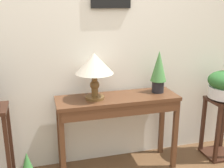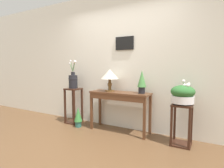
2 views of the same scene
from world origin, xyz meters
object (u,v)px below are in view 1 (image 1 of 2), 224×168
Objects in this scene: console_table at (118,109)px; table_lamp at (94,66)px; pedestal_stand_right at (220,128)px; potted_plant_on_console at (159,70)px.

table_lamp reaches higher than console_table.
pedestal_stand_right is at bearing -3.08° from table_lamp.
potted_plant_on_console is (0.66, 0.03, -0.09)m from table_lamp.
console_table is at bearing -173.01° from potted_plant_on_console.
table_lamp is at bearing 176.92° from pedestal_stand_right.
console_table is 0.50m from table_lamp.
potted_plant_on_console is at bearing 171.74° from pedestal_stand_right.
table_lamp is 0.67m from potted_plant_on_console.
console_table is 0.56m from potted_plant_on_console.
potted_plant_on_console reaches higher than pedestal_stand_right.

